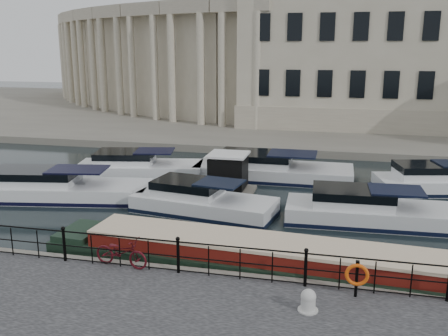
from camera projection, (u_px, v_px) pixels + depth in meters
The scene contains 10 objects.
ground_plane at pixel (198, 260), 18.18m from camera, with size 160.00×160.00×0.00m, color black.
far_bank at pixel (296, 114), 54.98m from camera, with size 120.00×42.00×0.55m, color #6B665B.
railing at pixel (178, 254), 15.76m from camera, with size 24.14×0.14×1.22m.
civic_building at pixel (284, 51), 49.53m from camera, with size 53.55×31.84×16.85m.
bicycle at pixel (121, 252), 16.25m from camera, with size 0.66×1.90×1.00m, color #480C14.
mooring_bollard at pixel (308, 301), 13.56m from camera, with size 0.56×0.56×0.63m.
life_ring_post at pixel (357, 275), 14.17m from camera, with size 0.68×0.19×1.11m.
narrowboat at pixel (277, 265), 16.88m from camera, with size 16.80×3.37×1.61m.
harbour_hut at pixel (228, 175), 26.34m from camera, with size 2.74×2.29×2.17m.
cabin_cruisers at pixel (230, 187), 26.25m from camera, with size 27.45×10.28×1.99m.
Camera 1 is at (4.75, -16.19, 7.60)m, focal length 40.00 mm.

